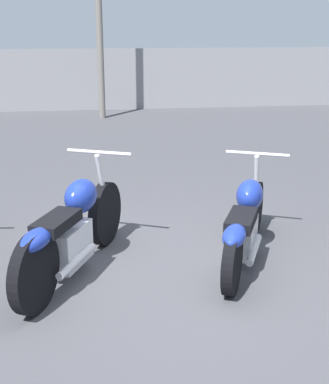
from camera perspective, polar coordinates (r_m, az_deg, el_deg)
ground_plane at (r=5.00m, az=1.02°, el=-9.31°), size 60.00×60.00×0.00m
fence_back at (r=14.83m, az=-5.29°, el=11.87°), size 40.00×0.04×1.62m
motorcycle_slot_2 at (r=4.99m, az=-9.82°, el=-4.07°), size 1.07×2.00×1.04m
motorcycle_slot_3 at (r=5.30m, az=8.62°, el=-3.31°), size 1.08×1.96×0.94m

